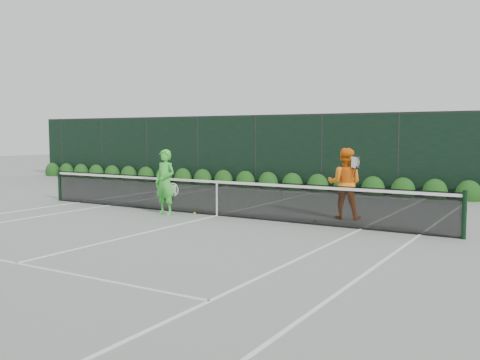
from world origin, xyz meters
The scene contains 8 objects.
ground centered at (0.00, 0.00, 0.00)m, with size 80.00×80.00×0.00m, color gray.
tennis_net centered at (-0.02, 0.00, 0.53)m, with size 12.90×0.10×1.07m.
player_woman centered at (-1.34, -0.60, 0.92)m, with size 0.71×0.50×1.84m.
player_man centered at (3.21, 1.33, 0.95)m, with size 1.06×0.90×1.90m.
court_lines centered at (0.00, 0.00, 0.01)m, with size 11.03×23.83×0.01m.
windscreen_fence centered at (0.00, -2.71, 1.51)m, with size 32.00×21.07×3.06m.
hedge_row centered at (0.00, 7.15, 0.23)m, with size 31.66×0.65×0.94m.
tennis_balls centered at (0.05, 0.31, 0.03)m, with size 4.06×1.08×0.07m.
Camera 1 is at (8.14, -12.27, 2.28)m, focal length 40.00 mm.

